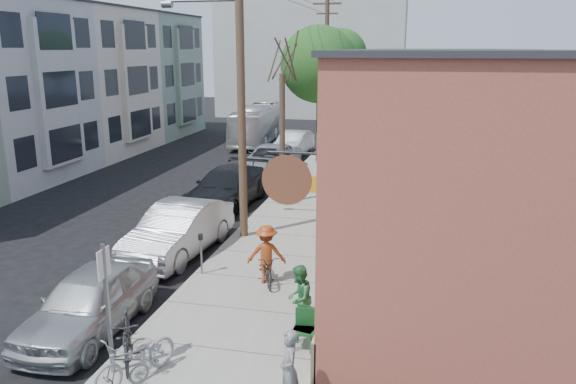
% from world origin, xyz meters
% --- Properties ---
extents(ground, '(120.00, 120.00, 0.00)m').
position_xyz_m(ground, '(0.00, 0.00, 0.00)').
color(ground, black).
extents(sidewalk, '(4.50, 58.00, 0.15)m').
position_xyz_m(sidewalk, '(4.25, 11.00, 0.07)').
color(sidewalk, gray).
rests_on(sidewalk, ground).
extents(cafe_building, '(6.60, 20.20, 6.61)m').
position_xyz_m(cafe_building, '(8.99, 4.99, 3.30)').
color(cafe_building, '#A8503E').
rests_on(cafe_building, ground).
extents(apartment_row, '(6.30, 32.00, 9.00)m').
position_xyz_m(apartment_row, '(-11.85, 14.00, 4.50)').
color(apartment_row, gray).
rests_on(apartment_row, ground).
extents(end_cap_building, '(18.00, 8.00, 12.00)m').
position_xyz_m(end_cap_building, '(-2.00, 42.00, 6.00)').
color(end_cap_building, '#B3B3AE').
rests_on(end_cap_building, ground).
extents(sign_post, '(0.07, 0.45, 2.80)m').
position_xyz_m(sign_post, '(2.35, -5.35, 1.83)').
color(sign_post, slate).
rests_on(sign_post, sidewalk).
extents(parking_meter_near, '(0.14, 0.14, 1.24)m').
position_xyz_m(parking_meter_near, '(2.25, -0.03, 0.98)').
color(parking_meter_near, slate).
rests_on(parking_meter_near, sidewalk).
extents(parking_meter_far, '(0.14, 0.14, 1.24)m').
position_xyz_m(parking_meter_far, '(2.25, 8.70, 0.98)').
color(parking_meter_far, slate).
rests_on(parking_meter_far, sidewalk).
extents(utility_pole_near, '(3.57, 0.28, 10.00)m').
position_xyz_m(utility_pole_near, '(2.39, 3.60, 5.41)').
color(utility_pole_near, '#503A28').
rests_on(utility_pole_near, sidewalk).
extents(utility_pole_far, '(1.80, 0.28, 10.00)m').
position_xyz_m(utility_pole_far, '(2.45, 22.23, 5.34)').
color(utility_pole_far, '#503A28').
rests_on(utility_pole_far, sidewalk).
extents(tree_bare, '(0.24, 0.24, 5.48)m').
position_xyz_m(tree_bare, '(2.80, 8.15, 2.89)').
color(tree_bare, '#44392C').
rests_on(tree_bare, sidewalk).
extents(tree_leafy_mid, '(4.34, 4.34, 7.77)m').
position_xyz_m(tree_leafy_mid, '(2.80, 17.26, 5.74)').
color(tree_leafy_mid, '#44392C').
rests_on(tree_leafy_mid, sidewalk).
extents(tree_leafy_far, '(3.79, 3.79, 7.87)m').
position_xyz_m(tree_leafy_far, '(2.80, 26.50, 6.11)').
color(tree_leafy_far, '#44392C').
rests_on(tree_leafy_far, sidewalk).
extents(patio_chair_a, '(0.60, 0.60, 0.88)m').
position_xyz_m(patio_chair_a, '(6.02, -3.46, 0.59)').
color(patio_chair_a, '#13471D').
rests_on(patio_chair_a, sidewalk).
extents(patio_chair_b, '(0.55, 0.55, 0.88)m').
position_xyz_m(patio_chair_b, '(6.02, -3.56, 0.59)').
color(patio_chair_b, '#13471D').
rests_on(patio_chair_b, sidewalk).
extents(patron_grey, '(0.56, 0.65, 1.52)m').
position_xyz_m(patron_grey, '(6.13, -5.62, 0.91)').
color(patron_grey, gray).
rests_on(patron_grey, sidewalk).
extents(patron_green, '(0.68, 0.84, 1.61)m').
position_xyz_m(patron_green, '(5.74, -2.74, 0.95)').
color(patron_green, '#307A40').
rests_on(patron_green, sidewalk).
extents(cyclist, '(1.21, 0.86, 1.70)m').
position_xyz_m(cyclist, '(4.28, -0.20, 1.00)').
color(cyclist, '#9C3D16').
rests_on(cyclist, sidewalk).
extents(cyclist_bike, '(1.20, 1.77, 0.88)m').
position_xyz_m(cyclist_bike, '(4.28, -0.20, 0.59)').
color(cyclist_bike, black).
rests_on(cyclist_bike, sidewalk).
extents(parked_bike_a, '(1.30, 1.91, 1.12)m').
position_xyz_m(parked_bike_a, '(2.49, -4.95, 0.71)').
color(parked_bike_a, black).
rests_on(parked_bike_a, sidewalk).
extents(parked_bike_b, '(1.45, 2.06, 1.03)m').
position_xyz_m(parked_bike_b, '(2.99, -5.53, 0.66)').
color(parked_bike_b, gray).
rests_on(parked_bike_b, sidewalk).
extents(car_0, '(1.83, 4.51, 1.54)m').
position_xyz_m(car_0, '(0.80, -3.63, 0.77)').
color(car_0, '#A9AEB1').
rests_on(car_0, ground).
extents(car_1, '(2.24, 5.27, 1.69)m').
position_xyz_m(car_1, '(0.80, 1.69, 0.85)').
color(car_1, '#9EA0A5').
rests_on(car_1, ground).
extents(car_2, '(2.77, 5.82, 1.64)m').
position_xyz_m(car_2, '(0.44, 7.68, 0.82)').
color(car_2, black).
rests_on(car_2, ground).
extents(car_3, '(2.92, 5.87, 1.60)m').
position_xyz_m(car_3, '(0.80, 13.88, 0.80)').
color(car_3, '#ABAEB3').
rests_on(car_3, ground).
extents(car_4, '(1.96, 4.76, 1.53)m').
position_xyz_m(car_4, '(0.80, 19.76, 0.77)').
color(car_4, gray).
rests_on(car_4, ground).
extents(bus, '(2.99, 9.71, 2.67)m').
position_xyz_m(bus, '(-2.82, 24.23, 1.33)').
color(bus, silver).
rests_on(bus, ground).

